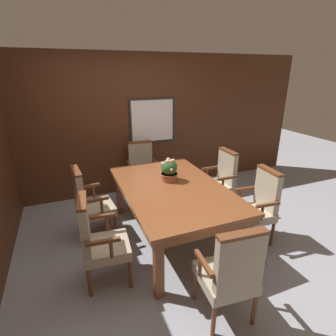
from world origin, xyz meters
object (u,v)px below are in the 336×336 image
Objects in this scene: dining_table at (172,193)px; chair_left_far at (89,202)px; chair_head_far at (142,168)px; chair_left_near at (98,239)px; chair_right_near at (258,204)px; potted_plant at (169,170)px; chair_head_near at (230,272)px; chair_right_far at (220,179)px.

dining_table is 1.11m from chair_left_far.
chair_head_far reaches higher than dining_table.
chair_right_near is (2.03, -0.01, 0.00)m from chair_left_near.
potted_plant reaches higher than chair_left_near.
chair_head_near and chair_left_far have the same top height.
dining_table is 2.01× the size of chair_left_far.
chair_right_far is at bearing -61.28° from chair_left_near.
dining_table is 1.12m from chair_left_near.
potted_plant is at bearing -107.34° from chair_left_far.
chair_left_far is 3.19× the size of potted_plant.
chair_head_far is 1.38m from chair_left_far.
chair_head_far is at bearing -85.48° from chair_head_near.
chair_head_far is (-1.01, 0.94, 0.00)m from chair_right_far.
chair_head_far is 3.19× the size of potted_plant.
chair_right_near is at bearing -85.07° from chair_left_near.
chair_head_near is at bearing -44.81° from chair_right_near.
chair_left_far is (-1.01, -0.94, 0.00)m from chair_head_far.
chair_right_near reaches higher than dining_table.
chair_head_near and chair_head_far have the same top height.
dining_table is at bearing -100.07° from potted_plant.
dining_table is 1.36m from chair_head_near.
potted_plant reaches higher than chair_left_far.
potted_plant is at bearing -84.05° from chair_head_far.
dining_table is 2.01× the size of chair_head_near.
chair_head_far is 1.23m from potted_plant.
dining_table is at bearing -85.80° from chair_head_far.
chair_left_far is 2.21m from chair_right_near.
chair_head_near and chair_right_near have the same top height.
chair_right_near is (1.04, 0.90, 0.00)m from chair_head_near.
potted_plant reaches higher than chair_right_near.
chair_left_near is at bearing -67.19° from chair_right_far.
potted_plant is (-0.98, -0.23, 0.38)m from chair_right_far.
dining_table is 2.01× the size of chair_head_far.
potted_plant is (0.07, 1.56, 0.38)m from chair_head_near.
potted_plant reaches higher than dining_table.
chair_left_far is at bearing -56.09° from chair_head_near.
chair_head_far is 1.00× the size of chair_left_far.
potted_plant reaches higher than chair_head_near.
potted_plant is (-0.98, 0.66, 0.38)m from chair_right_near.
chair_left_near is 1.00× the size of chair_head_far.
chair_left_far is (0.00, 0.88, 0.00)m from chair_left_near.
chair_head_far is 2.09m from chair_right_near.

